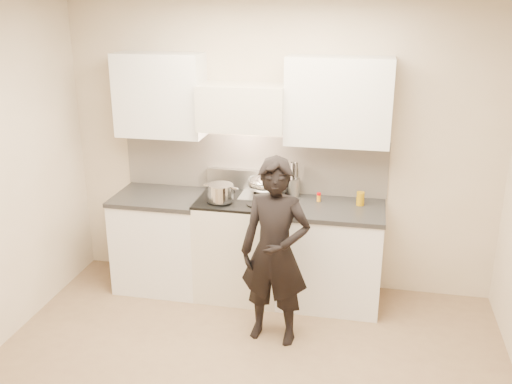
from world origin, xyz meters
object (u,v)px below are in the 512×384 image
counter_right (330,254)px  utensil_crock (293,186)px  wok (265,184)px  stove (241,245)px  person (275,252)px

counter_right → utensil_crock: 0.71m
wok → utensil_crock: 0.26m
stove → utensil_crock: size_ratio=2.98×
wok → person: size_ratio=0.26×
stove → person: size_ratio=0.62×
person → counter_right: bearing=67.9°
stove → utensil_crock: utensil_crock is taller
wok → person: (0.24, -0.85, -0.28)m
wok → person: bearing=-74.1°
utensil_crock → person: bearing=-90.5°
counter_right → utensil_crock: bearing=150.6°
stove → utensil_crock: bearing=25.5°
person → wok: bearing=112.6°
stove → wok: bearing=35.9°
stove → wok: 0.62m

